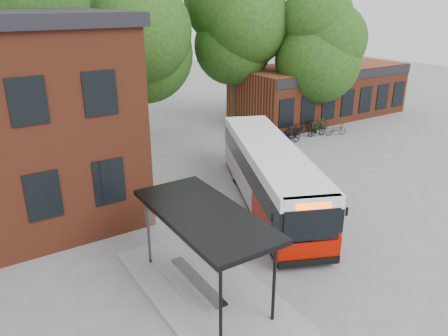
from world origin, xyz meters
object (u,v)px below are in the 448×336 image
bicycle_6 (305,126)px  bus_shelter (205,253)px  bicycle_2 (290,137)px  bicycle_3 (292,132)px  bicycle_0 (275,138)px  bicycle_extra_0 (336,129)px  bicycle_7 (321,124)px  bicycle_1 (281,140)px  bicycle_4 (290,131)px  bicycle_5 (317,130)px  city_bus (270,176)px

bicycle_6 → bus_shelter: bearing=116.4°
bicycle_2 → bicycle_3: bearing=-51.2°
bicycle_6 → bicycle_0: bearing=95.0°
bicycle_2 → bicycle_extra_0: (3.96, -0.22, -0.03)m
bus_shelter → bicycle_7: bearing=35.1°
bicycle_1 → bicycle_3: bearing=-46.5°
bicycle_0 → bicycle_4: 1.93m
bicycle_1 → bicycle_5: (3.51, 0.41, 0.00)m
bicycle_extra_0 → bicycle_6: bearing=53.1°
bicycle_extra_0 → bicycle_5: bearing=81.2°
bus_shelter → bicycle_extra_0: bus_shelter is taller
city_bus → bicycle_5: 11.59m
bicycle_2 → bicycle_3: bicycle_3 is taller
bicycle_4 → bicycle_6: 1.86m
bicycle_3 → bicycle_7: (3.07, 0.38, 0.05)m
bicycle_4 → bicycle_7: 3.04m
bicycle_0 → bicycle_1: bicycle_0 is taller
bicycle_3 → bicycle_7: 3.09m
bicycle_2 → bicycle_0: bearing=64.0°
bicycle_5 → bicycle_extra_0: 1.40m
bus_shelter → bicycle_5: bearing=35.1°
city_bus → bicycle_2: city_bus is taller
bicycle_7 → city_bus: bearing=122.5°
bicycle_7 → bicycle_extra_0: bearing=-177.3°
city_bus → bicycle_4: 10.55m
bicycle_5 → bicycle_7: (1.16, 0.83, 0.06)m
bicycle_0 → bicycle_6: bearing=-59.3°
bicycle_3 → bicycle_7: bearing=-97.8°
bicycle_5 → bicycle_extra_0: size_ratio=0.95×
bicycle_0 → bicycle_6: size_ratio=1.00×
bicycle_0 → bicycle_5: same height
bus_shelter → city_bus: size_ratio=0.63×
bicycle_3 → bicycle_0: bearing=87.7°
bicycle_0 → bicycle_3: bicycle_3 is taller
bicycle_4 → bicycle_extra_0: bearing=-122.8°
bicycle_extra_0 → bicycle_3: bearing=86.5°
bicycle_4 → bicycle_5: bicycle_4 is taller
bicycle_0 → bicycle_4: (1.84, 0.58, 0.04)m
city_bus → bicycle_5: size_ratio=7.14×
bus_shelter → bicycle_7: 20.05m
bicycle_1 → bicycle_extra_0: bearing=-76.2°
bicycle_extra_0 → bicycle_0: bearing=97.0°
bicycle_2 → bicycle_3: 1.09m
bicycle_4 → bicycle_6: (1.79, 0.50, -0.04)m
bus_shelter → bicycle_5: (15.22, 10.68, -0.99)m
bicycle_2 → bicycle_5: bearing=-89.6°
bicycle_0 → city_bus: bearing=153.6°
bicycle_6 → bicycle_7: bearing=-115.0°
bicycle_0 → bicycle_2: (1.03, -0.37, -0.00)m
bicycle_2 → bicycle_7: bicycle_7 is taller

